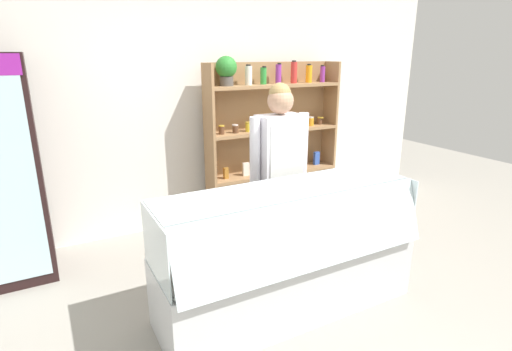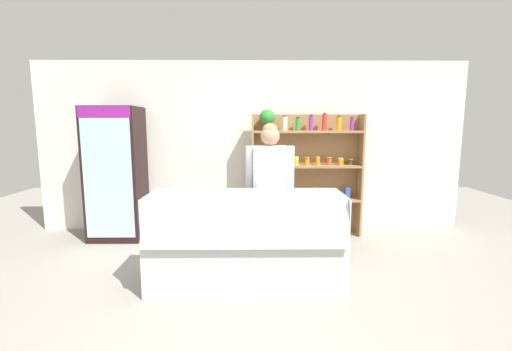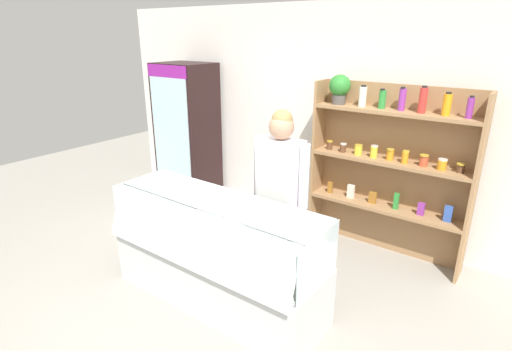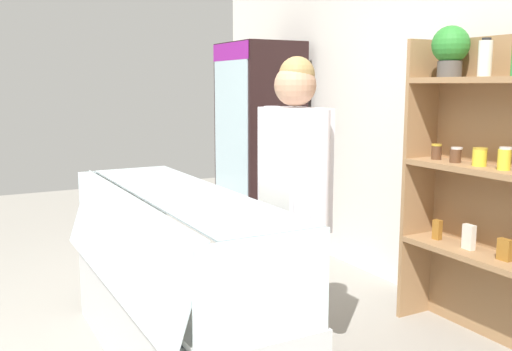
% 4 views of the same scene
% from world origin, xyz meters
% --- Properties ---
extents(ground_plane, '(12.00, 12.00, 0.00)m').
position_xyz_m(ground_plane, '(0.00, 0.00, 0.00)').
color(ground_plane, gray).
extents(back_wall, '(6.80, 0.10, 2.70)m').
position_xyz_m(back_wall, '(0.00, 2.20, 1.35)').
color(back_wall, white).
rests_on(back_wall, ground).
extents(drinks_fridge, '(0.77, 0.62, 1.97)m').
position_xyz_m(drinks_fridge, '(-2.01, 1.75, 0.99)').
color(drinks_fridge, black).
rests_on(drinks_fridge, ground).
extents(shelving_unit, '(1.69, 0.29, 1.94)m').
position_xyz_m(shelving_unit, '(0.81, 1.91, 1.08)').
color(shelving_unit, '#9E754C').
rests_on(shelving_unit, ground).
extents(deli_display_case, '(2.04, 0.71, 1.01)m').
position_xyz_m(deli_display_case, '(-0.05, 0.14, 0.31)').
color(deli_display_case, silver).
rests_on(deli_display_case, ground).
extents(shop_clerk, '(0.58, 0.25, 1.73)m').
position_xyz_m(shop_clerk, '(0.24, 0.73, 1.03)').
color(shop_clerk, '#383D51').
rests_on(shop_clerk, ground).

